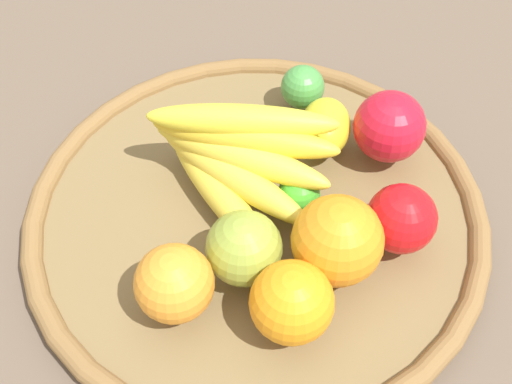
# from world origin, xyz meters

# --- Properties ---
(ground_plane) EXTENTS (2.40, 2.40, 0.00)m
(ground_plane) POSITION_xyz_m (0.00, 0.00, 0.00)
(ground_plane) COLOR brown
(ground_plane) RESTS_ON ground
(basket) EXTENTS (0.47, 0.47, 0.03)m
(basket) POSITION_xyz_m (0.00, 0.00, 0.02)
(basket) COLOR brown
(basket) RESTS_ON ground_plane
(orange_1) EXTENTS (0.12, 0.12, 0.08)m
(orange_1) POSITION_xyz_m (-0.05, 0.09, 0.07)
(orange_1) COLOR orange
(orange_1) RESTS_ON basket
(orange_0) EXTENTS (0.10, 0.10, 0.07)m
(orange_0) POSITION_xyz_m (0.01, 0.13, 0.07)
(orange_0) COLOR orange
(orange_0) RESTS_ON basket
(banana_bunch) EXTENTS (0.19, 0.19, 0.09)m
(banana_bunch) POSITION_xyz_m (0.01, -0.03, 0.08)
(banana_bunch) COLOR yellow
(banana_bunch) RESTS_ON basket
(lemon_0) EXTENTS (0.08, 0.09, 0.05)m
(lemon_0) POSITION_xyz_m (-0.09, -0.06, 0.06)
(lemon_0) COLOR yellow
(lemon_0) RESTS_ON basket
(lime_1) EXTENTS (0.06, 0.06, 0.04)m
(lime_1) POSITION_xyz_m (-0.04, 0.01, 0.05)
(lime_1) COLOR green
(lime_1) RESTS_ON basket
(apple_0) EXTENTS (0.08, 0.08, 0.07)m
(apple_0) POSITION_xyz_m (-0.12, 0.08, 0.06)
(apple_0) COLOR red
(apple_0) RESTS_ON basket
(orange_2) EXTENTS (0.10, 0.10, 0.07)m
(orange_2) POSITION_xyz_m (0.10, 0.09, 0.07)
(orange_2) COLOR orange
(orange_2) RESTS_ON basket
(apple_2) EXTENTS (0.10, 0.10, 0.07)m
(apple_2) POSITION_xyz_m (-0.15, -0.03, 0.07)
(apple_2) COLOR red
(apple_2) RESTS_ON basket
(lime_0) EXTENTS (0.07, 0.07, 0.05)m
(lime_0) POSITION_xyz_m (-0.09, -0.13, 0.06)
(lime_0) COLOR #499A45
(lime_0) RESTS_ON basket
(apple_1) EXTENTS (0.10, 0.10, 0.07)m
(apple_1) POSITION_xyz_m (0.03, 0.07, 0.07)
(apple_1) COLOR #8EA43B
(apple_1) RESTS_ON basket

